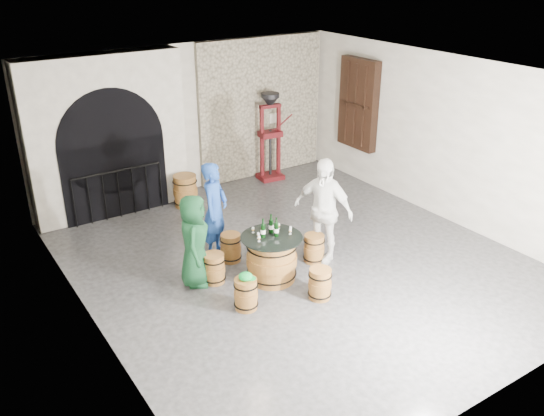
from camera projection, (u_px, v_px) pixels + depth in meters
ground at (296, 260)px, 10.00m from camera, size 8.00×8.00×0.00m
wall_back at (189, 119)px, 12.38m from camera, size 8.00×0.00×8.00m
wall_front at (512, 283)px, 6.30m from camera, size 8.00×0.00×8.00m
wall_left at (83, 226)px, 7.58m from camera, size 0.00×8.00×8.00m
wall_right at (445, 139)px, 11.10m from camera, size 0.00×8.00×8.00m
ceiling at (300, 75)px, 8.69m from camera, size 8.00×8.00×0.00m
stone_facing_panel at (261, 108)px, 13.24m from camera, size 3.20×0.12×3.18m
arched_opening at (107, 137)px, 11.24m from camera, size 3.10×0.60×3.19m
shuttered_window at (358, 104)px, 12.79m from camera, size 0.23×1.10×2.00m
barrel_table at (272, 258)px, 9.28m from camera, size 1.00×1.00×0.77m
barrel_stool_left at (214, 268)px, 9.25m from camera, size 0.37×0.37×0.50m
barrel_stool_far at (231, 248)px, 9.90m from camera, size 0.37×0.37×0.50m
barrel_stool_right at (314, 248)px, 9.87m from camera, size 0.37×0.37×0.50m
barrel_stool_near_right at (320, 284)px, 8.83m from camera, size 0.37×0.37×0.50m
barrel_stool_near_left at (246, 294)px, 8.56m from camera, size 0.37×0.37×0.50m
green_cap at (246, 277)px, 8.44m from camera, size 0.25×0.21×0.11m
person_green at (194, 241)px, 9.01m from camera, size 0.80×0.89×1.53m
person_blue at (215, 210)px, 9.86m from camera, size 0.74×0.71×1.71m
person_white at (323, 210)px, 9.69m from camera, size 0.86×1.17×1.85m
wine_bottle_left at (263, 230)px, 9.06m from camera, size 0.08×0.08×0.32m
wine_bottle_center at (276, 229)px, 9.10m from camera, size 0.08×0.08×0.32m
wine_bottle_right at (271, 225)px, 9.21m from camera, size 0.08×0.08×0.32m
tasting_glass_a at (259, 239)px, 8.96m from camera, size 0.05×0.05×0.10m
tasting_glass_b at (290, 229)px, 9.27m from camera, size 0.05×0.05×0.10m
tasting_glass_c at (253, 230)px, 9.24m from camera, size 0.05×0.05×0.10m
tasting_glass_d at (279, 226)px, 9.37m from camera, size 0.05×0.05×0.10m
tasting_glass_e at (290, 231)px, 9.19m from camera, size 0.05×0.05×0.10m
tasting_glass_f at (258, 236)px, 9.06m from camera, size 0.05×0.05×0.10m
side_barrel at (185, 191)px, 11.99m from camera, size 0.51×0.51×0.68m
corking_press at (270, 130)px, 13.09m from camera, size 0.85×0.50×2.03m
control_box at (272, 118)px, 13.41m from camera, size 0.18×0.10×0.22m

